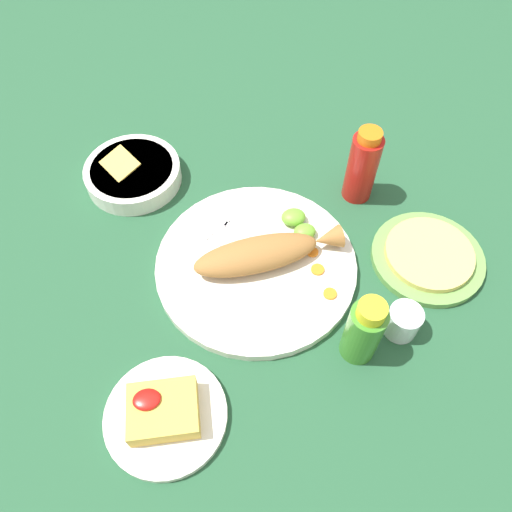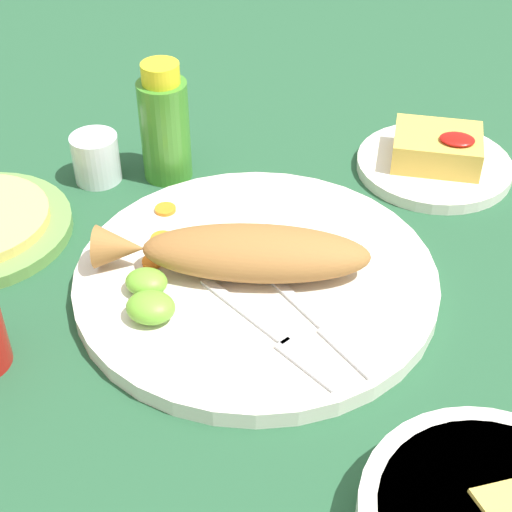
{
  "view_description": "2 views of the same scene",
  "coord_description": "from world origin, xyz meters",
  "px_view_note": "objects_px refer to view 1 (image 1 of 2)",
  "views": [
    {
      "loc": [
        0.06,
        0.48,
        0.76
      ],
      "look_at": [
        0.0,
        0.0,
        0.04
      ],
      "focal_mm": 35.0,
      "sensor_mm": 36.0,
      "label": 1
    },
    {
      "loc": [
        0.12,
        -0.58,
        0.52
      ],
      "look_at": [
        0.0,
        0.0,
        0.04
      ],
      "focal_mm": 55.0,
      "sensor_mm": 36.0,
      "label": 2
    }
  ],
  "objects_px": {
    "fork_near": "(214,239)",
    "fork_far": "(232,225)",
    "fried_fish": "(264,253)",
    "hot_sauce_bottle_red": "(362,166)",
    "hot_sauce_bottle_green": "(364,331)",
    "guacamole_bowl": "(133,173)",
    "tortilla_plate": "(427,258)",
    "main_plate": "(256,265)",
    "side_plate_fries": "(166,416)",
    "salt_cup": "(402,323)"
  },
  "relations": [
    {
      "from": "salt_cup",
      "to": "tortilla_plate",
      "type": "xyz_separation_m",
      "value": [
        -0.09,
        -0.13,
        -0.02
      ]
    },
    {
      "from": "fork_far",
      "to": "tortilla_plate",
      "type": "xyz_separation_m",
      "value": [
        -0.35,
        0.11,
        -0.01
      ]
    },
    {
      "from": "fried_fish",
      "to": "side_plate_fries",
      "type": "height_order",
      "value": "fried_fish"
    },
    {
      "from": "tortilla_plate",
      "to": "main_plate",
      "type": "bearing_deg",
      "value": -4.28
    },
    {
      "from": "salt_cup",
      "to": "guacamole_bowl",
      "type": "bearing_deg",
      "value": -42.04
    },
    {
      "from": "guacamole_bowl",
      "to": "fork_far",
      "type": "bearing_deg",
      "value": 139.56
    },
    {
      "from": "fork_near",
      "to": "fork_far",
      "type": "distance_m",
      "value": 0.05
    },
    {
      "from": "fork_near",
      "to": "tortilla_plate",
      "type": "relative_size",
      "value": 0.7
    },
    {
      "from": "main_plate",
      "to": "guacamole_bowl",
      "type": "height_order",
      "value": "guacamole_bowl"
    },
    {
      "from": "main_plate",
      "to": "fried_fish",
      "type": "relative_size",
      "value": 1.31
    },
    {
      "from": "fork_near",
      "to": "fork_far",
      "type": "xyz_separation_m",
      "value": [
        -0.04,
        -0.03,
        0.0
      ]
    },
    {
      "from": "main_plate",
      "to": "salt_cup",
      "type": "xyz_separation_m",
      "value": [
        -0.22,
        0.15,
        0.02
      ]
    },
    {
      "from": "fried_fish",
      "to": "hot_sauce_bottle_red",
      "type": "xyz_separation_m",
      "value": [
        -0.21,
        -0.15,
        0.04
      ]
    },
    {
      "from": "fork_near",
      "to": "fork_far",
      "type": "height_order",
      "value": "same"
    },
    {
      "from": "main_plate",
      "to": "hot_sauce_bottle_green",
      "type": "relative_size",
      "value": 2.51
    },
    {
      "from": "side_plate_fries",
      "to": "guacamole_bowl",
      "type": "distance_m",
      "value": 0.5
    },
    {
      "from": "fork_far",
      "to": "side_plate_fries",
      "type": "xyz_separation_m",
      "value": [
        0.13,
        0.34,
        -0.01
      ]
    },
    {
      "from": "hot_sauce_bottle_green",
      "to": "tortilla_plate",
      "type": "xyz_separation_m",
      "value": [
        -0.17,
        -0.15,
        -0.06
      ]
    },
    {
      "from": "fork_far",
      "to": "salt_cup",
      "type": "relative_size",
      "value": 2.74
    },
    {
      "from": "fork_near",
      "to": "tortilla_plate",
      "type": "distance_m",
      "value": 0.39
    },
    {
      "from": "salt_cup",
      "to": "main_plate",
      "type": "bearing_deg",
      "value": -34.59
    },
    {
      "from": "hot_sauce_bottle_green",
      "to": "tortilla_plate",
      "type": "height_order",
      "value": "hot_sauce_bottle_green"
    },
    {
      "from": "fried_fish",
      "to": "guacamole_bowl",
      "type": "relative_size",
      "value": 1.43
    },
    {
      "from": "fork_far",
      "to": "side_plate_fries",
      "type": "relative_size",
      "value": 0.85
    },
    {
      "from": "fried_fish",
      "to": "fork_far",
      "type": "relative_size",
      "value": 1.74
    },
    {
      "from": "guacamole_bowl",
      "to": "side_plate_fries",
      "type": "bearing_deg",
      "value": 95.81
    },
    {
      "from": "hot_sauce_bottle_red",
      "to": "hot_sauce_bottle_green",
      "type": "height_order",
      "value": "hot_sauce_bottle_red"
    },
    {
      "from": "fork_far",
      "to": "guacamole_bowl",
      "type": "distance_m",
      "value": 0.24
    },
    {
      "from": "fork_far",
      "to": "tortilla_plate",
      "type": "relative_size",
      "value": 0.77
    },
    {
      "from": "side_plate_fries",
      "to": "fork_far",
      "type": "bearing_deg",
      "value": -111.84
    },
    {
      "from": "salt_cup",
      "to": "guacamole_bowl",
      "type": "relative_size",
      "value": 0.3
    },
    {
      "from": "hot_sauce_bottle_green",
      "to": "main_plate",
      "type": "bearing_deg",
      "value": -51.27
    },
    {
      "from": "hot_sauce_bottle_red",
      "to": "hot_sauce_bottle_green",
      "type": "relative_size",
      "value": 1.13
    },
    {
      "from": "fork_near",
      "to": "hot_sauce_bottle_green",
      "type": "xyz_separation_m",
      "value": [
        -0.21,
        0.24,
        0.05
      ]
    },
    {
      "from": "fork_near",
      "to": "fried_fish",
      "type": "bearing_deg",
      "value": -170.24
    },
    {
      "from": "salt_cup",
      "to": "tortilla_plate",
      "type": "distance_m",
      "value": 0.16
    },
    {
      "from": "fork_far",
      "to": "tortilla_plate",
      "type": "height_order",
      "value": "fork_far"
    },
    {
      "from": "tortilla_plate",
      "to": "guacamole_bowl",
      "type": "bearing_deg",
      "value": -26.77
    },
    {
      "from": "hot_sauce_bottle_green",
      "to": "guacamole_bowl",
      "type": "height_order",
      "value": "hot_sauce_bottle_green"
    },
    {
      "from": "main_plate",
      "to": "side_plate_fries",
      "type": "height_order",
      "value": "main_plate"
    },
    {
      "from": "fried_fish",
      "to": "hot_sauce_bottle_red",
      "type": "bearing_deg",
      "value": -152.18
    },
    {
      "from": "fork_far",
      "to": "main_plate",
      "type": "bearing_deg",
      "value": 148.0
    },
    {
      "from": "main_plate",
      "to": "guacamole_bowl",
      "type": "bearing_deg",
      "value": -48.14
    },
    {
      "from": "fork_near",
      "to": "tortilla_plate",
      "type": "xyz_separation_m",
      "value": [
        -0.38,
        0.08,
        -0.01
      ]
    },
    {
      "from": "fork_near",
      "to": "side_plate_fries",
      "type": "distance_m",
      "value": 0.32
    },
    {
      "from": "fork_far",
      "to": "tortilla_plate",
      "type": "distance_m",
      "value": 0.36
    },
    {
      "from": "hot_sauce_bottle_red",
      "to": "guacamole_bowl",
      "type": "bearing_deg",
      "value": -12.0
    },
    {
      "from": "fork_far",
      "to": "guacamole_bowl",
      "type": "height_order",
      "value": "guacamole_bowl"
    },
    {
      "from": "fork_near",
      "to": "salt_cup",
      "type": "xyz_separation_m",
      "value": [
        -0.29,
        0.21,
        0.01
      ]
    },
    {
      "from": "main_plate",
      "to": "fork_near",
      "type": "distance_m",
      "value": 0.09
    }
  ]
}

